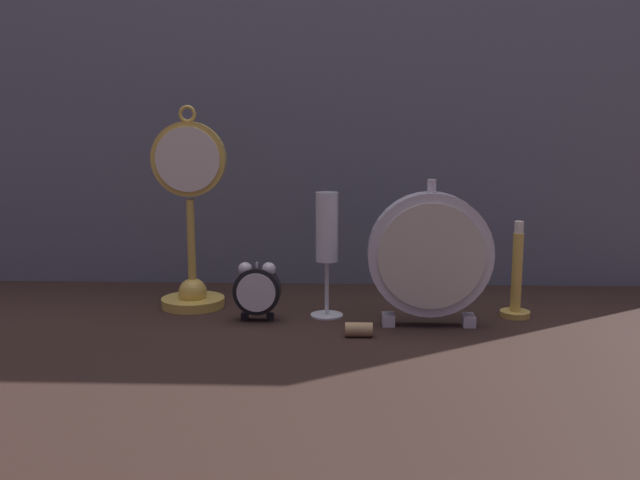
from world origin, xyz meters
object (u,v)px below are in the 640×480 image
champagne_flute (327,238)px  brass_candlestick (516,284)px  alarm_clock_twin_bell (257,288)px  mantel_clock_silver (430,255)px  pocket_watch_on_stand (191,228)px  wine_cork (359,330)px

champagne_flute → brass_candlestick: size_ratio=1.29×
alarm_clock_twin_bell → mantel_clock_silver: 0.29m
pocket_watch_on_stand → brass_candlestick: bearing=-4.6°
brass_candlestick → wine_cork: bearing=-155.4°
pocket_watch_on_stand → champagne_flute: 0.25m
mantel_clock_silver → champagne_flute: size_ratio=1.12×
alarm_clock_twin_bell → mantel_clock_silver: size_ratio=0.42×
champagne_flute → wine_cork: (0.05, -0.11, -0.12)m
pocket_watch_on_stand → champagne_flute: size_ratio=1.68×
pocket_watch_on_stand → wine_cork: 0.36m
pocket_watch_on_stand → brass_candlestick: 0.57m
mantel_clock_silver → brass_candlestick: mantel_clock_silver is taller
mantel_clock_silver → champagne_flute: 0.17m
mantel_clock_silver → champagne_flute: mantel_clock_silver is taller
pocket_watch_on_stand → mantel_clock_silver: size_ratio=1.49×
mantel_clock_silver → brass_candlestick: 0.17m
alarm_clock_twin_bell → champagne_flute: bearing=15.4°
pocket_watch_on_stand → brass_candlestick: pocket_watch_on_stand is taller
pocket_watch_on_stand → champagne_flute: bearing=-12.3°
mantel_clock_silver → alarm_clock_twin_bell: bearing=176.1°
champagne_flute → wine_cork: 0.18m
alarm_clock_twin_bell → wine_cork: (0.17, -0.08, -0.04)m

